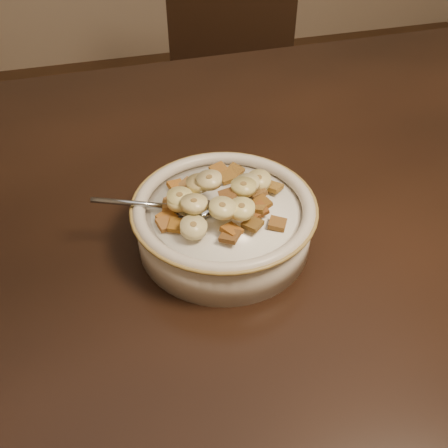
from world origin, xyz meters
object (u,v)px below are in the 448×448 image
object	(u,v)px
table	(308,182)
cereal_bowl	(224,226)
chair	(246,126)
spoon	(195,209)

from	to	relation	value
table	cereal_bowl	size ratio (longest dim) A/B	6.41
chair	spoon	bearing A→B (deg)	-88.78
table	chair	xyz separation A→B (m)	(0.12, 0.68, -0.31)
chair	spoon	world-z (taller)	chair
table	cereal_bowl	xyz separation A→B (m)	(-0.17, -0.11, 0.05)
table	spoon	xyz separation A→B (m)	(-0.20, -0.11, 0.08)
chair	cereal_bowl	xyz separation A→B (m)	(-0.29, -0.79, 0.36)
chair	spoon	size ratio (longest dim) A/B	16.03
spoon	table	bearing A→B (deg)	130.08
table	spoon	distance (m)	0.24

